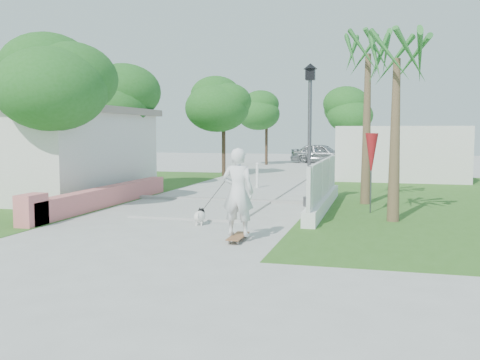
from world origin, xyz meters
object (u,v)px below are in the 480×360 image
(street_lamp, at_px, (310,129))
(parked_car, at_px, (321,154))
(patio_umbrella, at_px, (371,155))
(bollard, at_px, (257,175))
(dog, at_px, (200,216))
(skateboarder, at_px, (218,196))

(street_lamp, height_order, parked_car, street_lamp)
(patio_umbrella, bearing_deg, bollard, 129.91)
(dog, xyz_separation_m, parked_car, (0.17, 26.75, 0.52))
(parked_car, bearing_deg, street_lamp, -165.58)
(dog, bearing_deg, skateboarder, -58.88)
(street_lamp, distance_m, skateboarder, 5.43)
(bollard, xyz_separation_m, skateboarder, (1.25, -9.49, 0.28))
(parked_car, bearing_deg, dog, -171.10)
(patio_umbrella, height_order, skateboarder, patio_umbrella)
(parked_car, bearing_deg, patio_umbrella, -161.28)
(bollard, distance_m, patio_umbrella, 7.25)
(bollard, xyz_separation_m, parked_car, (0.65, 18.19, 0.16))
(street_lamp, distance_m, dog, 5.12)
(dog, bearing_deg, bollard, 84.85)
(bollard, height_order, dog, bollard)
(patio_umbrella, relative_size, parked_car, 0.53)
(street_lamp, relative_size, patio_umbrella, 1.93)
(skateboarder, xyz_separation_m, dog, (-0.77, 0.94, -0.63))
(patio_umbrella, distance_m, skateboarder, 5.27)
(dog, bearing_deg, parked_car, 81.27)
(street_lamp, xyz_separation_m, bollard, (-2.70, 4.50, -1.84))
(street_lamp, relative_size, skateboarder, 1.87)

